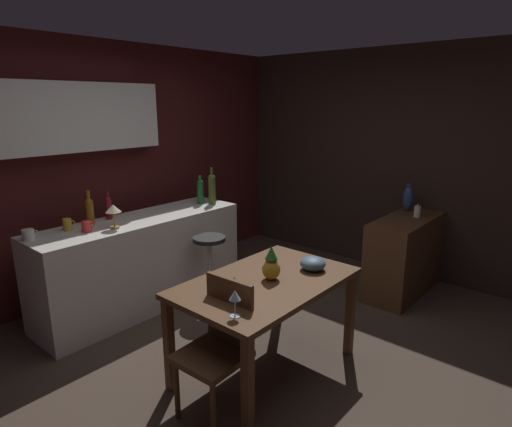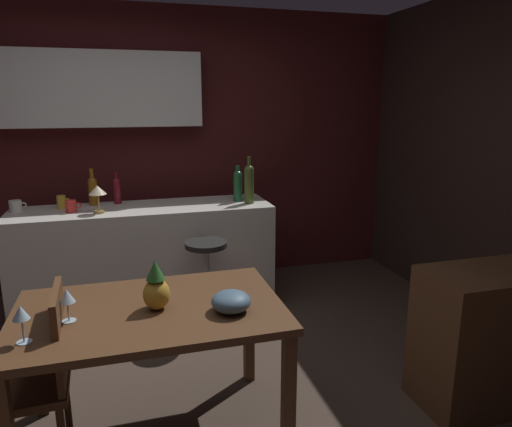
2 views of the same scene
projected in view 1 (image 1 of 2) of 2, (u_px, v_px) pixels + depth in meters
The scene contains 22 objects.
ground_plane at pixel (251, 354), 3.47m from camera, with size 9.00×9.00×0.00m, color #47382D.
wall_kitchen_back at pixel (95, 160), 4.38m from camera, with size 5.20×0.33×2.60m.
wall_side_right at pixel (370, 160), 5.20m from camera, with size 0.10×4.40×2.60m, color #33231E.
dining_table at pixel (266, 291), 3.11m from camera, with size 1.33×0.83×0.74m.
kitchen_counter at pixel (142, 262), 4.23m from camera, with size 2.10×0.60×0.90m, color silver.
sideboard_cabinet at pixel (404, 255), 4.53m from camera, with size 1.10×0.44×0.82m, color #56351E.
chair_near_window at pixel (219, 344), 2.73m from camera, with size 0.42×0.42×0.90m.
bar_stool at pixel (210, 269), 4.23m from camera, with size 0.34×0.34×0.72m.
wine_glass_left at pixel (235, 296), 2.53m from camera, with size 0.07×0.07×0.17m.
wine_glass_right at pixel (235, 282), 2.75m from camera, with size 0.08×0.08×0.16m.
pineapple_centerpiece at pixel (271, 265), 3.07m from camera, with size 0.13×0.13×0.26m.
fruit_bowl at pixel (313, 264), 3.26m from camera, with size 0.20×0.20×0.10m, color slate.
wine_bottle_ruby at pixel (108, 207), 4.06m from camera, with size 0.06×0.06×0.27m.
wine_bottle_amber at pixel (90, 209), 3.91m from camera, with size 0.07×0.07×0.31m.
wine_bottle_green at pixel (200, 190), 4.68m from camera, with size 0.07×0.07×0.31m.
wine_bottle_olive at pixel (212, 188), 4.65m from camera, with size 0.08×0.08×0.40m.
cup_white at pixel (28, 235), 3.46m from camera, with size 0.13×0.09×0.09m.
cup_mustard at pixel (68, 225), 3.72m from camera, with size 0.11×0.07×0.11m.
cup_red at pixel (87, 226), 3.68m from camera, with size 0.12×0.08×0.10m.
counter_lamp at pixel (113, 210), 3.74m from camera, with size 0.13×0.13×0.22m.
pillar_candle_tall at pixel (417, 211), 4.46m from camera, with size 0.07×0.07×0.14m.
vase_ceramic_blue at pixel (408, 198), 4.70m from camera, with size 0.11×0.11×0.30m.
Camera 1 is at (-2.30, -2.04, 1.99)m, focal length 29.97 mm.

